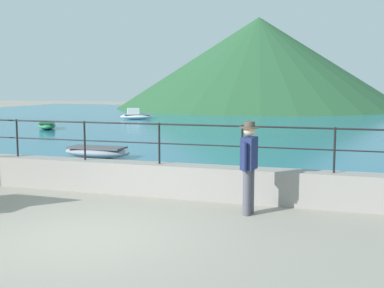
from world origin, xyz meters
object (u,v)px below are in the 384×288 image
at_px(boat_3, 97,152).
at_px(boat_1, 136,115).
at_px(boat_2, 47,125).
at_px(person_walking, 249,163).

bearing_deg(boat_3, boat_1, 110.36).
height_order(boat_2, boat_3, same).
distance_m(person_walking, boat_1, 25.84).
height_order(person_walking, boat_1, person_walking).
distance_m(person_walking, boat_2, 19.74).
bearing_deg(boat_3, boat_2, 131.89).
relative_size(boat_2, boat_3, 1.05).
xyz_separation_m(person_walking, boat_2, (-13.89, 14.01, -0.72)).
bearing_deg(boat_1, person_walking, -61.06).
xyz_separation_m(boat_2, boat_3, (7.81, -8.70, 0.00)).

